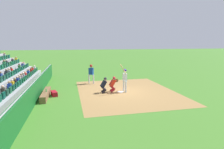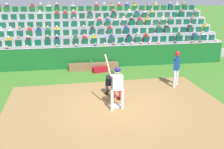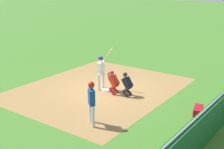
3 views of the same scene
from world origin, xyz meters
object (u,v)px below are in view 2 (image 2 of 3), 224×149
object	(u,v)px
batter_at_plate	(117,83)
catcher_crouching	(117,86)
equipment_duffel_bag	(100,70)
dugout_bench	(94,66)
water_bottle_on_bench	(91,62)
home_plate_umpire	(111,81)
on_deck_batter	(177,65)
home_plate_marker	(116,106)

from	to	relation	value
batter_at_plate	catcher_crouching	world-z (taller)	batter_at_plate
batter_at_plate	catcher_crouching	distance (m)	1.04
catcher_crouching	equipment_duffel_bag	bearing A→B (deg)	-87.56
batter_at_plate	dugout_bench	size ratio (longest dim) A/B	0.74
water_bottle_on_bench	home_plate_umpire	bearing A→B (deg)	97.18
batter_at_plate	catcher_crouching	xyz separation A→B (m)	(-0.16, -0.92, -0.46)
batter_at_plate	catcher_crouching	size ratio (longest dim) A/B	1.82
water_bottle_on_bench	on_deck_batter	world-z (taller)	on_deck_batter
batter_at_plate	water_bottle_on_bench	distance (m)	6.00
home_plate_marker	home_plate_umpire	distance (m)	1.49
equipment_duffel_bag	batter_at_plate	bearing A→B (deg)	75.06
equipment_duffel_bag	home_plate_marker	bearing A→B (deg)	75.28
catcher_crouching	home_plate_umpire	bearing A→B (deg)	-78.94
catcher_crouching	water_bottle_on_bench	size ratio (longest dim) A/B	5.67
batter_at_plate	home_plate_umpire	world-z (taller)	batter_at_plate
water_bottle_on_bench	on_deck_batter	xyz separation A→B (m)	(-4.05, 3.60, 0.59)
catcher_crouching	equipment_duffel_bag	size ratio (longest dim) A/B	1.41
home_plate_umpire	equipment_duffel_bag	xyz separation A→B (m)	(0.05, -3.78, -0.52)
equipment_duffel_bag	on_deck_batter	size ratio (longest dim) A/B	0.48
batter_at_plate	dugout_bench	world-z (taller)	batter_at_plate
batter_at_plate	on_deck_batter	world-z (taller)	batter_at_plate
home_plate_umpire	on_deck_batter	world-z (taller)	on_deck_batter
catcher_crouching	water_bottle_on_bench	world-z (taller)	catcher_crouching
home_plate_marker	catcher_crouching	bearing A→B (deg)	-104.10
catcher_crouching	on_deck_batter	world-z (taller)	on_deck_batter
dugout_bench	home_plate_umpire	bearing A→B (deg)	94.85
home_plate_marker	dugout_bench	world-z (taller)	dugout_bench
home_plate_umpire	dugout_bench	size ratio (longest dim) A/B	0.41
dugout_bench	equipment_duffel_bag	bearing A→B (deg)	120.02
batter_at_plate	equipment_duffel_bag	size ratio (longest dim) A/B	2.57
home_plate_umpire	equipment_duffel_bag	size ratio (longest dim) A/B	1.41
home_plate_umpire	equipment_duffel_bag	world-z (taller)	home_plate_umpire
dugout_bench	equipment_duffel_bag	distance (m)	0.65
home_plate_umpire	equipment_duffel_bag	bearing A→B (deg)	-89.30
home_plate_umpire	on_deck_batter	bearing A→B (deg)	-169.17
dugout_bench	on_deck_batter	world-z (taller)	on_deck_batter
home_plate_marker	dugout_bench	distance (m)	5.68
home_plate_marker	on_deck_batter	world-z (taller)	on_deck_batter
home_plate_marker	equipment_duffel_bag	bearing A→B (deg)	-89.47
home_plate_marker	batter_at_plate	world-z (taller)	batter_at_plate
batter_at_plate	water_bottle_on_bench	bearing A→B (deg)	-84.99
catcher_crouching	home_plate_umpire	size ratio (longest dim) A/B	1.00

